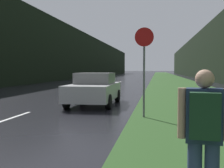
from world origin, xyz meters
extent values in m
cube|color=#2D5123|center=(6.91, 40.00, 0.01)|extent=(6.00, 240.00, 0.02)
cube|color=silver|center=(0.00, 8.23, 0.00)|extent=(0.12, 3.00, 0.01)
cube|color=silver|center=(0.00, 15.23, 0.00)|extent=(0.12, 3.00, 0.01)
cube|color=silver|center=(0.00, 22.23, 0.00)|extent=(0.12, 3.00, 0.01)
cube|color=silver|center=(0.00, 29.23, 0.00)|extent=(0.12, 3.00, 0.01)
cube|color=silver|center=(0.00, 36.23, 0.00)|extent=(0.12, 3.00, 0.01)
cube|color=black|center=(-9.91, 50.00, 4.34)|extent=(2.00, 140.00, 8.67)
cube|color=black|center=(12.91, 50.00, 4.10)|extent=(2.00, 140.00, 8.19)
cylinder|color=slate|center=(4.36, 9.18, 1.19)|extent=(0.07, 0.07, 2.38)
cylinder|color=#B71414|center=(4.36, 9.18, 2.70)|extent=(0.63, 0.02, 0.63)
cube|color=navy|center=(5.30, 2.91, 1.12)|extent=(0.40, 0.26, 0.59)
sphere|color=tan|center=(5.30, 2.91, 1.52)|extent=(0.20, 0.20, 0.20)
cylinder|color=tan|center=(5.06, 2.94, 1.14)|extent=(0.09, 0.09, 0.56)
cube|color=#193823|center=(5.27, 2.71, 1.15)|extent=(0.32, 0.22, 0.47)
cube|color=#BCBCBC|center=(1.95, 12.28, 0.62)|extent=(1.87, 4.28, 0.69)
cube|color=slate|center=(1.95, 12.49, 1.21)|extent=(1.59, 1.92, 0.50)
cylinder|color=black|center=(2.84, 10.95, 0.31)|extent=(0.20, 0.61, 0.61)
cylinder|color=black|center=(1.06, 10.95, 0.31)|extent=(0.20, 0.61, 0.61)
cylinder|color=black|center=(2.84, 13.61, 0.31)|extent=(0.20, 0.61, 0.61)
cylinder|color=black|center=(1.06, 13.61, 0.31)|extent=(0.20, 0.61, 0.61)
camera|label=1|loc=(4.79, -0.25, 1.62)|focal=45.00mm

